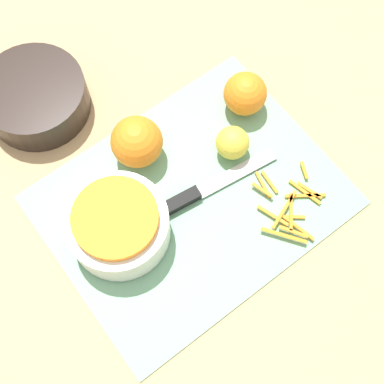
{
  "coord_description": "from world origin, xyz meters",
  "views": [
    {
      "loc": [
        -0.18,
        -0.24,
        0.8
      ],
      "look_at": [
        0.0,
        0.0,
        0.04
      ],
      "focal_mm": 50.0,
      "sensor_mm": 36.0,
      "label": 1
    }
  ],
  "objects_px": {
    "knife": "(181,201)",
    "orange_left": "(245,94)",
    "bowl_speckled": "(118,225)",
    "bowl_dark": "(36,97)",
    "orange_right": "(137,142)",
    "lemon": "(232,143)"
  },
  "relations": [
    {
      "from": "bowl_speckled",
      "to": "knife",
      "type": "relative_size",
      "value": 0.6
    },
    {
      "from": "bowl_speckled",
      "to": "bowl_dark",
      "type": "height_order",
      "value": "bowl_speckled"
    },
    {
      "from": "bowl_dark",
      "to": "lemon",
      "type": "distance_m",
      "value": 0.34
    },
    {
      "from": "orange_left",
      "to": "orange_right",
      "type": "bearing_deg",
      "value": 170.68
    },
    {
      "from": "orange_right",
      "to": "orange_left",
      "type": "bearing_deg",
      "value": -9.32
    },
    {
      "from": "bowl_speckled",
      "to": "orange_right",
      "type": "xyz_separation_m",
      "value": [
        0.1,
        0.09,
        0.0
      ]
    },
    {
      "from": "bowl_speckled",
      "to": "orange_left",
      "type": "bearing_deg",
      "value": 12.02
    },
    {
      "from": "bowl_dark",
      "to": "lemon",
      "type": "relative_size",
      "value": 3.18
    },
    {
      "from": "orange_right",
      "to": "lemon",
      "type": "height_order",
      "value": "orange_right"
    },
    {
      "from": "bowl_dark",
      "to": "lemon",
      "type": "height_order",
      "value": "bowl_dark"
    },
    {
      "from": "bowl_speckled",
      "to": "orange_right",
      "type": "bearing_deg",
      "value": 43.33
    },
    {
      "from": "knife",
      "to": "orange_left",
      "type": "relative_size",
      "value": 3.56
    },
    {
      "from": "bowl_speckled",
      "to": "orange_right",
      "type": "relative_size",
      "value": 1.85
    },
    {
      "from": "knife",
      "to": "orange_left",
      "type": "bearing_deg",
      "value": 30.0
    },
    {
      "from": "orange_left",
      "to": "bowl_speckled",
      "type": "bearing_deg",
      "value": -167.98
    },
    {
      "from": "orange_right",
      "to": "knife",
      "type": "bearing_deg",
      "value": -87.8
    },
    {
      "from": "lemon",
      "to": "orange_left",
      "type": "bearing_deg",
      "value": 38.17
    },
    {
      "from": "bowl_dark",
      "to": "bowl_speckled",
      "type": "bearing_deg",
      "value": -93.58
    },
    {
      "from": "knife",
      "to": "orange_right",
      "type": "height_order",
      "value": "orange_right"
    },
    {
      "from": "bowl_speckled",
      "to": "lemon",
      "type": "height_order",
      "value": "bowl_speckled"
    },
    {
      "from": "bowl_dark",
      "to": "knife",
      "type": "bearing_deg",
      "value": -73.13
    },
    {
      "from": "orange_left",
      "to": "orange_right",
      "type": "xyz_separation_m",
      "value": [
        -0.19,
        0.03,
        0.01
      ]
    }
  ]
}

